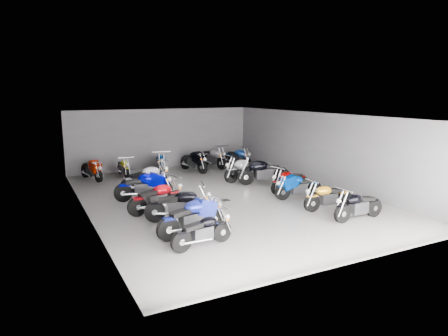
{
  "coord_description": "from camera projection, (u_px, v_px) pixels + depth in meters",
  "views": [
    {
      "loc": [
        -6.71,
        -13.67,
        4.07
      ],
      "look_at": [
        0.57,
        0.75,
        1.0
      ],
      "focal_mm": 32.0,
      "sensor_mm": 36.0,
      "label": 1
    }
  ],
  "objects": [
    {
      "name": "ground",
      "position": [
        220.0,
        197.0,
        15.72
      ],
      "size": [
        14.0,
        14.0,
        0.0
      ],
      "primitive_type": "plane",
      "color": "gray",
      "rests_on": "ground"
    },
    {
      "name": "wall_back",
      "position": [
        162.0,
        139.0,
        21.56
      ],
      "size": [
        10.0,
        0.1,
        3.2
      ],
      "primitive_type": "cube",
      "color": "slate",
      "rests_on": "ground"
    },
    {
      "name": "wall_left",
      "position": [
        84.0,
        168.0,
        13.2
      ],
      "size": [
        0.1,
        14.0,
        3.2
      ],
      "primitive_type": "cube",
      "color": "slate",
      "rests_on": "ground"
    },
    {
      "name": "wall_right",
      "position": [
        321.0,
        149.0,
        17.63
      ],
      "size": [
        0.1,
        14.0,
        3.2
      ],
      "primitive_type": "cube",
      "color": "slate",
      "rests_on": "ground"
    },
    {
      "name": "ceiling",
      "position": [
        219.0,
        115.0,
        15.12
      ],
      "size": [
        10.0,
        14.0,
        0.04
      ],
      "primitive_type": "cube",
      "color": "black",
      "rests_on": "wall_back"
    },
    {
      "name": "drain_grate",
      "position": [
        225.0,
        200.0,
        15.28
      ],
      "size": [
        0.32,
        0.32,
        0.01
      ],
      "primitive_type": "cube",
      "color": "black",
      "rests_on": "ground"
    },
    {
      "name": "motorcycle_left_a",
      "position": [
        203.0,
        231.0,
        10.62
      ],
      "size": [
        1.86,
        0.46,
        0.82
      ],
      "rotation": [
        0.0,
        0.0,
        -1.42
      ],
      "color": "black",
      "rests_on": "ground"
    },
    {
      "name": "motorcycle_left_b",
      "position": [
        192.0,
        217.0,
        11.47
      ],
      "size": [
        2.21,
        0.58,
        0.98
      ],
      "rotation": [
        0.0,
        0.0,
        -1.4
      ],
      "color": "black",
      "rests_on": "ground"
    },
    {
      "name": "motorcycle_left_c",
      "position": [
        180.0,
        205.0,
        12.77
      ],
      "size": [
        2.13,
        0.79,
        0.96
      ],
      "rotation": [
        0.0,
        0.0,
        -1.87
      ],
      "color": "black",
      "rests_on": "ground"
    },
    {
      "name": "motorcycle_left_d",
      "position": [
        157.0,
        198.0,
        13.68
      ],
      "size": [
        2.12,
        0.62,
        0.94
      ],
      "rotation": [
        0.0,
        0.0,
        -1.36
      ],
      "color": "black",
      "rests_on": "ground"
    },
    {
      "name": "motorcycle_left_e",
      "position": [
        145.0,
        186.0,
        15.22
      ],
      "size": [
        2.24,
        0.58,
        0.99
      ],
      "rotation": [
        0.0,
        0.0,
        -1.74
      ],
      "color": "black",
      "rests_on": "ground"
    },
    {
      "name": "motorcycle_left_f",
      "position": [
        146.0,
        179.0,
        16.44
      ],
      "size": [
        2.26,
        0.79,
        1.02
      ],
      "rotation": [
        0.0,
        0.0,
        -1.29
      ],
      "color": "black",
      "rests_on": "ground"
    },
    {
      "name": "motorcycle_right_a",
      "position": [
        358.0,
        206.0,
        12.85
      ],
      "size": [
        2.0,
        0.39,
        0.88
      ],
      "rotation": [
        0.0,
        0.0,
        1.59
      ],
      "color": "black",
      "rests_on": "ground"
    },
    {
      "name": "motorcycle_right_b",
      "position": [
        328.0,
        196.0,
        13.97
      ],
      "size": [
        2.01,
        0.42,
        0.88
      ],
      "rotation": [
        0.0,
        0.0,
        1.52
      ],
      "color": "black",
      "rests_on": "ground"
    },
    {
      "name": "motorcycle_right_c",
      "position": [
        298.0,
        187.0,
        15.44
      ],
      "size": [
        2.01,
        0.49,
        0.88
      ],
      "rotation": [
        0.0,
        0.0,
        1.43
      ],
      "color": "black",
      "rests_on": "ground"
    },
    {
      "name": "motorcycle_right_d",
      "position": [
        289.0,
        181.0,
        16.39
      ],
      "size": [
        2.03,
        0.55,
        0.9
      ],
      "rotation": [
        0.0,
        0.0,
        1.75
      ],
      "color": "black",
      "rests_on": "ground"
    },
    {
      "name": "motorcycle_right_e",
      "position": [
        263.0,
        172.0,
        17.83
      ],
      "size": [
        2.33,
        0.89,
        1.05
      ],
      "rotation": [
        0.0,
        0.0,
        1.26
      ],
      "color": "black",
      "rests_on": "ground"
    },
    {
      "name": "motorcycle_right_f",
      "position": [
        245.0,
        169.0,
        18.47
      ],
      "size": [
        2.31,
        0.53,
        1.01
      ],
      "rotation": [
        0.0,
        0.0,
        1.69
      ],
      "color": "black",
      "rests_on": "ground"
    },
    {
      "name": "motorcycle_back_a",
      "position": [
        92.0,
        170.0,
        18.74
      ],
      "size": [
        0.7,
        2.03,
        0.91
      ],
      "rotation": [
        0.0,
        0.0,
        3.42
      ],
      "color": "black",
      "rests_on": "ground"
    },
    {
      "name": "motorcycle_back_b",
      "position": [
        123.0,
        167.0,
        19.53
      ],
      "size": [
        0.37,
        1.91,
        0.84
      ],
      "rotation": [
        0.0,
        0.0,
        3.15
      ],
      "color": "black",
      "rests_on": "ground"
    },
    {
      "name": "motorcycle_back_c",
      "position": [
        161.0,
        163.0,
        20.05
      ],
      "size": [
        0.77,
        2.27,
        1.02
      ],
      "rotation": [
        0.0,
        0.0,
        2.87
      ],
      "color": "black",
      "rests_on": "ground"
    },
    {
      "name": "motorcycle_back_d",
      "position": [
        194.0,
        161.0,
        20.73
      ],
      "size": [
        0.65,
        2.26,
        1.0
      ],
      "rotation": [
        0.0,
        0.0,
        3.35
      ],
      "color": "black",
      "rests_on": "ground"
    },
    {
      "name": "motorcycle_back_e",
      "position": [
        213.0,
        157.0,
        21.85
      ],
      "size": [
        0.57,
        2.36,
        1.04
      ],
      "rotation": [
        0.0,
        0.0,
        3.29
      ],
      "color": "black",
      "rests_on": "ground"
    },
    {
      "name": "motorcycle_back_f",
      "position": [
        238.0,
        157.0,
        22.02
      ],
      "size": [
        0.59,
        2.25,
        1.0
      ],
      "rotation": [
        0.0,
        0.0,
        3.31
      ],
      "color": "black",
      "rests_on": "ground"
    }
  ]
}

